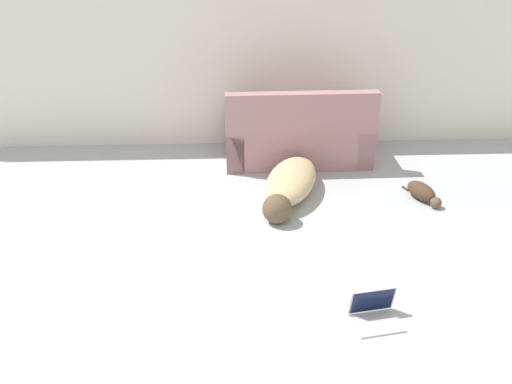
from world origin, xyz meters
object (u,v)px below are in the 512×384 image
at_px(couch, 298,137).
at_px(laptop_open, 374,310).
at_px(cat, 423,192).
at_px(dog, 290,184).

xyz_separation_m(couch, laptop_open, (0.26, -2.87, -0.22)).
xyz_separation_m(cat, laptop_open, (-0.91, -1.82, -0.01)).
height_order(cat, laptop_open, laptop_open).
distance_m(couch, laptop_open, 2.89).
relative_size(dog, cat, 2.86).
bearing_deg(dog, laptop_open, 30.64).
bearing_deg(laptop_open, dog, 92.91).
distance_m(dog, laptop_open, 2.00).
bearing_deg(cat, laptop_open, -50.96).
relative_size(couch, laptop_open, 4.34).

